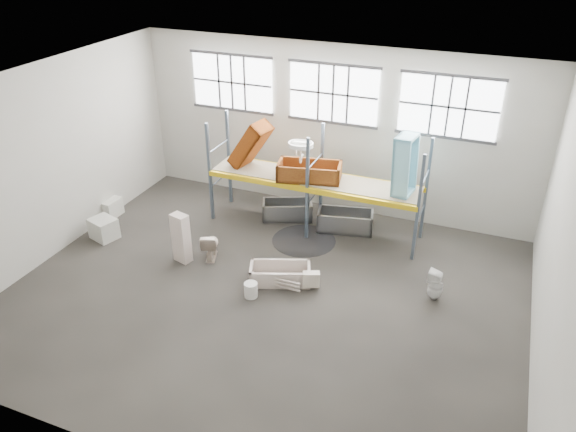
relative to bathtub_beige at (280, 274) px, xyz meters
The scene contains 34 objects.
floor 0.72m from the bathtub_beige, 101.26° to the right, with size 12.00×10.00×0.10m, color #46423C.
ceiling 4.87m from the bathtub_beige, 101.26° to the right, with size 12.00×10.00×0.10m, color silver.
wall_back 4.96m from the bathtub_beige, 91.68° to the left, with size 12.00×0.10×5.00m, color #AFADA2.
wall_front 6.14m from the bathtub_beige, 91.30° to the right, with size 12.00×0.10×5.00m, color #A7A59B.
wall_left 6.62m from the bathtub_beige, behind, with size 0.10×10.00×5.00m, color #A8A69B.
wall_right 6.38m from the bathtub_beige, ahead, with size 0.10×10.00×5.00m, color beige.
window_left 6.40m from the bathtub_beige, 127.81° to the left, with size 2.60×0.04×1.60m, color white.
window_mid 5.46m from the bathtub_beige, 91.73° to the left, with size 2.60×0.04×1.60m, color white.
window_right 6.27m from the bathtub_beige, 54.41° to the left, with size 2.60×0.04×1.60m, color white.
rack_upright_la 4.06m from the bathtub_beige, 144.28° to the left, with size 0.08×0.08×3.00m, color slate.
rack_upright_lb 4.83m from the bathtub_beige, 132.21° to the left, with size 0.08×0.08×3.00m, color slate.
rack_upright_ma 2.59m from the bathtub_beige, 93.29° to the left, with size 0.08×0.08×3.00m, color slate.
rack_upright_mb 3.68m from the bathtub_beige, 92.15° to the left, with size 0.08×0.08×3.00m, color slate.
rack_upright_ra 3.87m from the bathtub_beige, 38.09° to the left, with size 0.08×0.08×3.00m, color slate.
rack_upright_rb 4.67m from the bathtub_beige, 50.24° to the left, with size 0.08×0.08×3.00m, color slate.
rack_beam_front 2.59m from the bathtub_beige, 93.29° to the left, with size 6.00×0.10×0.14m, color yellow.
rack_beam_back 3.68m from the bathtub_beige, 92.15° to the left, with size 6.00×0.10×0.14m, color yellow.
shelf_deck 3.16m from the bathtub_beige, 92.60° to the left, with size 5.90×1.10×0.03m, color gray.
wet_patch 2.07m from the bathtub_beige, 93.61° to the left, with size 1.80×1.80×0.00m, color black.
bathtub_beige is the anchor object (origin of this frame).
cistern_spare 0.83m from the bathtub_beige, ahead, with size 0.41×0.19×0.39m, color beige.
sink_in_tub 0.19m from the bathtub_beige, 24.85° to the right, with size 0.39×0.39×0.13m, color beige.
toilet_beige 2.17m from the bathtub_beige, behind, with size 0.42×0.74×0.76m, color beige.
cistern_tall 2.79m from the bathtub_beige, behind, with size 0.44×0.29×1.37m, color beige.
toilet_white 3.76m from the bathtub_beige, 10.86° to the left, with size 0.35×0.36×0.79m, color white.
steel_tub_left 3.28m from the bathtub_beige, 108.74° to the left, with size 1.47×0.69×0.54m, color #A4A7AC, non-canonical shape.
steel_tub_right 3.18m from the bathtub_beige, 76.29° to the left, with size 1.58×0.74×0.58m, color #AFB1B6, non-canonical shape.
rust_tub_flat 3.18m from the bathtub_beige, 95.33° to the left, with size 1.74×0.82×0.49m, color brown, non-canonical shape.
rust_tub_tilted 4.10m from the bathtub_beige, 126.20° to the left, with size 1.54×0.72×0.43m, color #94450B, non-canonical shape.
sink_on_shelf 3.30m from the bathtub_beige, 100.42° to the left, with size 0.69×0.53×0.61m, color white.
blue_tub_upright 4.26m from the bathtub_beige, 50.50° to the left, with size 1.61×0.75×0.45m, color #8BD6E9, non-canonical shape.
bucket 0.94m from the bathtub_beige, 115.76° to the right, with size 0.32×0.32×0.38m, color white.
carton_near 5.42m from the bathtub_beige, behind, with size 0.69×0.59×0.59m, color beige.
carton_far 6.29m from the bathtub_beige, 168.49° to the left, with size 0.64×0.64×0.54m, color silver.
Camera 1 is at (4.60, -9.92, 8.16)m, focal length 34.83 mm.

